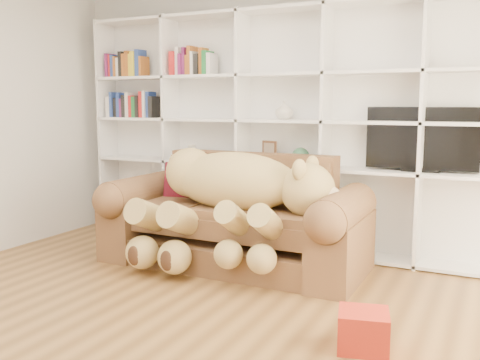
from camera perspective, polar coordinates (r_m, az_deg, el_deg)
The scene contains 14 objects.
floor at distance 3.61m, azimuth -9.84°, elevation -16.03°, with size 5.00×5.00×0.00m, color brown.
wall_back at distance 5.51m, azimuth 5.39°, elevation 6.88°, with size 5.00×0.02×2.70m, color silver.
bookshelf at distance 5.47m, azimuth 2.51°, elevation 6.44°, with size 4.43×0.35×2.40m.
sofa at distance 4.92m, azimuth -0.53°, elevation -4.67°, with size 2.38×1.03×1.00m.
teddy_bear at distance 4.66m, azimuth -1.04°, elevation -1.45°, with size 1.75×0.97×1.02m.
throw_pillow at distance 5.32m, azimuth -5.93°, elevation -0.24°, with size 0.38×0.12×0.38m, color maroon.
gift_box at distance 3.42m, azimuth 13.01°, elevation -15.36°, with size 0.30×0.28×0.24m, color #B52918.
tv at distance 5.05m, azimuth 18.85°, elevation 4.06°, with size 0.97×0.18×0.58m.
picture_frame at distance 5.40m, azimuth 3.16°, elevation 3.02°, with size 0.18×0.03×0.22m, color #54321C.
green_vase at distance 5.28m, azimuth 6.47°, elevation 2.50°, with size 0.18×0.18×0.18m, color #2F5D40.
figurine_tall at distance 5.82m, azimuth -5.17°, elevation 2.96°, with size 0.08×0.08×0.16m, color silver.
figurine_short at distance 5.74m, azimuth -3.65°, elevation 2.61°, with size 0.06×0.06×0.10m, color silver.
snow_globe at distance 5.65m, azimuth -2.16°, elevation 2.62°, with size 0.11×0.11×0.11m, color silver.
shelf_vase at distance 5.32m, azimuth 4.71°, elevation 7.45°, with size 0.18×0.18×0.18m, color beige.
Camera 1 is at (1.97, -2.64, 1.47)m, focal length 40.00 mm.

